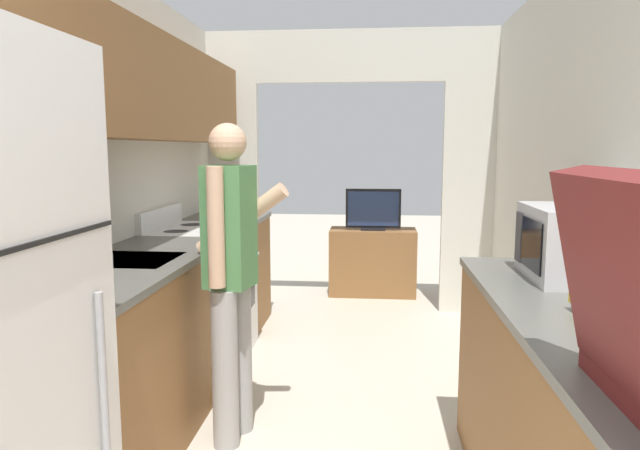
# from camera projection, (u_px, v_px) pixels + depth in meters

# --- Properties ---
(wall_left) EXTENTS (0.38, 6.88, 2.50)m
(wall_left) POSITION_uv_depth(u_px,v_px,m) (70.00, 149.00, 2.74)
(wall_left) COLOR silver
(wall_left) RESTS_ON ground_plane
(wall_far_with_doorway) EXTENTS (2.96, 0.06, 2.50)m
(wall_far_with_doorway) POSITION_uv_depth(u_px,v_px,m) (349.00, 152.00, 5.09)
(wall_far_with_doorway) COLOR silver
(wall_far_with_doorway) RESTS_ON ground_plane
(counter_left) EXTENTS (0.62, 3.32, 0.92)m
(counter_left) POSITION_uv_depth(u_px,v_px,m) (161.00, 326.00, 3.27)
(counter_left) COLOR brown
(counter_left) RESTS_ON ground_plane
(range_oven) EXTENTS (0.66, 0.77, 1.06)m
(range_oven) POSITION_uv_depth(u_px,v_px,m) (203.00, 292.00, 4.03)
(range_oven) COLOR white
(range_oven) RESTS_ON ground_plane
(person) EXTENTS (0.52, 0.42, 1.59)m
(person) POSITION_uv_depth(u_px,v_px,m) (230.00, 275.00, 2.82)
(person) COLOR #9E9E9E
(person) RESTS_ON ground_plane
(microwave) EXTENTS (0.38, 0.48, 0.31)m
(microwave) POSITION_uv_depth(u_px,v_px,m) (574.00, 243.00, 2.40)
(microwave) COLOR #B7B7BC
(microwave) RESTS_ON counter_right
(book_stack) EXTENTS (0.21, 0.31, 0.09)m
(book_stack) POSITION_uv_depth(u_px,v_px,m) (615.00, 309.00, 1.81)
(book_stack) COLOR gold
(book_stack) RESTS_ON counter_right
(tv_cabinet) EXTENTS (0.86, 0.42, 0.66)m
(tv_cabinet) POSITION_uv_depth(u_px,v_px,m) (373.00, 262.00, 5.78)
(tv_cabinet) COLOR brown
(tv_cabinet) RESTS_ON ground_plane
(television) EXTENTS (0.55, 0.16, 0.41)m
(television) POSITION_uv_depth(u_px,v_px,m) (373.00, 210.00, 5.67)
(television) COLOR black
(television) RESTS_ON tv_cabinet
(knife) EXTENTS (0.10, 0.33, 0.02)m
(knife) POSITION_uv_depth(u_px,v_px,m) (221.00, 216.00, 4.61)
(knife) COLOR #B7B7BC
(knife) RESTS_ON counter_left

